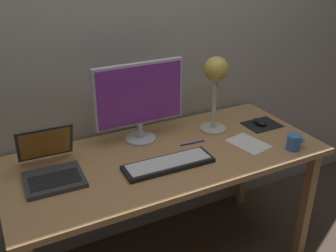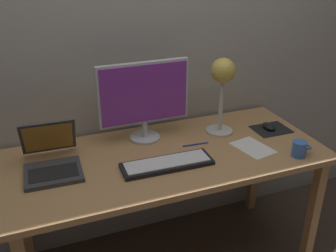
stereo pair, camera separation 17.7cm
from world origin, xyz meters
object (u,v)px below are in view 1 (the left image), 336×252
Objects in this scene: desk_lamp at (216,78)px; pen at (192,143)px; monitor at (139,98)px; keyboard_main at (168,164)px; coffee_mug at (294,142)px; mouse at (260,122)px; laptop at (50,162)px.

pen is at bearing -154.31° from desk_lamp.
keyboard_main is (0.01, -0.30, -0.23)m from monitor.
desk_lamp is at bearing 122.75° from coffee_mug.
coffee_mug is (-0.03, -0.31, 0.02)m from mouse.
coffee_mug is at bearing -16.18° from laptop.
mouse is at bearing -1.31° from laptop.
monitor is 0.54m from laptop.
keyboard_main is 0.70m from mouse.
keyboard_main is at bearing -87.92° from monitor.
monitor is 0.74m from mouse.
laptop is at bearing 163.82° from coffee_mug.
monitor is 0.42m from desk_lamp.
monitor reaches higher than laptop.
pen is (0.21, 0.14, -0.01)m from keyboard_main.
desk_lamp is at bearing 165.87° from mouse.
coffee_mug is at bearing -57.25° from desk_lamp.
keyboard_main is 0.66m from coffee_mug.
coffee_mug is (0.24, -0.38, -0.27)m from desk_lamp.
mouse is at bearing -11.64° from monitor.
keyboard_main is at bearing -146.65° from pen.
monitor is 1.14× the size of desk_lamp.
monitor is at bearing 92.08° from keyboard_main.
desk_lamp is at bearing -9.93° from monitor.
monitor is at bearing 144.09° from pen.
monitor is at bearing 170.07° from desk_lamp.
monitor is 1.43× the size of laptop.
keyboard_main is 3.17× the size of pen.
desk_lamp reaches higher than laptop.
desk_lamp is 4.42× the size of mouse.
coffee_mug is 0.76× the size of pen.
pen is (-0.43, 0.29, -0.04)m from coffee_mug.
desk_lamp is (0.40, 0.23, 0.29)m from keyboard_main.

